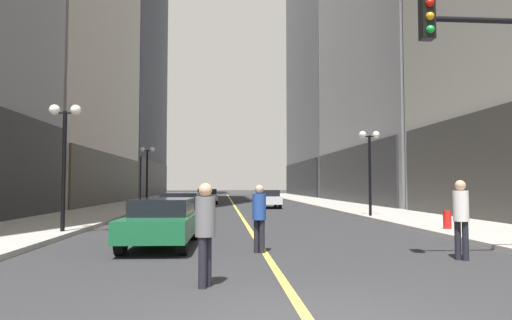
{
  "coord_description": "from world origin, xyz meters",
  "views": [
    {
      "loc": [
        -1.11,
        -5.34,
        1.71
      ],
      "look_at": [
        1.63,
        29.5,
        3.63
      ],
      "focal_mm": 31.42,
      "sensor_mm": 36.0,
      "label": 1
    }
  ],
  "objects_px": {
    "car_green": "(162,220)",
    "street_lamp_left_near": "(65,139)",
    "pedestrian_in_white_shirt": "(461,213)",
    "pedestrian_in_grey_suit": "(205,226)",
    "street_lamp_left_far": "(147,163)",
    "street_lamp_right_mid": "(370,154)",
    "pedestrian_in_blue_hoodie": "(259,213)",
    "car_silver": "(207,196)",
    "fire_hydrant_right": "(447,222)",
    "car_white": "(267,198)",
    "car_black": "(180,205)"
  },
  "relations": [
    {
      "from": "car_green",
      "to": "street_lamp_left_near",
      "type": "height_order",
      "value": "street_lamp_left_near"
    },
    {
      "from": "pedestrian_in_white_shirt",
      "to": "pedestrian_in_grey_suit",
      "type": "height_order",
      "value": "pedestrian_in_white_shirt"
    },
    {
      "from": "car_green",
      "to": "street_lamp_left_far",
      "type": "distance_m",
      "value": 20.51
    },
    {
      "from": "street_lamp_left_near",
      "to": "street_lamp_right_mid",
      "type": "distance_m",
      "value": 14.36
    },
    {
      "from": "pedestrian_in_blue_hoodie",
      "to": "street_lamp_left_far",
      "type": "relative_size",
      "value": 0.39
    },
    {
      "from": "car_green",
      "to": "pedestrian_in_white_shirt",
      "type": "height_order",
      "value": "pedestrian_in_white_shirt"
    },
    {
      "from": "car_silver",
      "to": "street_lamp_left_far",
      "type": "distance_m",
      "value": 9.5
    },
    {
      "from": "fire_hydrant_right",
      "to": "car_silver",
      "type": "bearing_deg",
      "value": 109.9
    },
    {
      "from": "pedestrian_in_grey_suit",
      "to": "pedestrian_in_white_shirt",
      "type": "bearing_deg",
      "value": 21.4
    },
    {
      "from": "pedestrian_in_white_shirt",
      "to": "street_lamp_right_mid",
      "type": "distance_m",
      "value": 12.59
    },
    {
      "from": "car_green",
      "to": "pedestrian_in_blue_hoodie",
      "type": "relative_size",
      "value": 2.56
    },
    {
      "from": "car_white",
      "to": "car_silver",
      "type": "height_order",
      "value": "same"
    },
    {
      "from": "car_green",
      "to": "street_lamp_left_near",
      "type": "distance_m",
      "value": 5.34
    },
    {
      "from": "car_white",
      "to": "street_lamp_left_far",
      "type": "xyz_separation_m",
      "value": [
        -8.7,
        -0.14,
        2.54
      ]
    },
    {
      "from": "pedestrian_in_white_shirt",
      "to": "street_lamp_left_near",
      "type": "height_order",
      "value": "street_lamp_left_near"
    },
    {
      "from": "car_black",
      "to": "street_lamp_right_mid",
      "type": "relative_size",
      "value": 1.06
    },
    {
      "from": "car_silver",
      "to": "fire_hydrant_right",
      "type": "bearing_deg",
      "value": -70.1
    },
    {
      "from": "car_black",
      "to": "street_lamp_left_far",
      "type": "relative_size",
      "value": 1.06
    },
    {
      "from": "car_silver",
      "to": "pedestrian_in_white_shirt",
      "type": "bearing_deg",
      "value": -77.85
    },
    {
      "from": "car_white",
      "to": "street_lamp_left_far",
      "type": "distance_m",
      "value": 9.06
    },
    {
      "from": "fire_hydrant_right",
      "to": "pedestrian_in_blue_hoodie",
      "type": "bearing_deg",
      "value": -149.97
    },
    {
      "from": "pedestrian_in_blue_hoodie",
      "to": "street_lamp_right_mid",
      "type": "xyz_separation_m",
      "value": [
        6.54,
        10.78,
        2.26
      ]
    },
    {
      "from": "car_black",
      "to": "car_green",
      "type": "bearing_deg",
      "value": -87.85
    },
    {
      "from": "car_white",
      "to": "street_lamp_right_mid",
      "type": "distance_m",
      "value": 11.76
    },
    {
      "from": "pedestrian_in_blue_hoodie",
      "to": "car_white",
      "type": "bearing_deg",
      "value": 83.52
    },
    {
      "from": "street_lamp_right_mid",
      "to": "fire_hydrant_right",
      "type": "xyz_separation_m",
      "value": [
        0.5,
        -6.71,
        -2.86
      ]
    },
    {
      "from": "pedestrian_in_grey_suit",
      "to": "pedestrian_in_blue_hoodie",
      "type": "bearing_deg",
      "value": 71.61
    },
    {
      "from": "pedestrian_in_white_shirt",
      "to": "street_lamp_left_near",
      "type": "xyz_separation_m",
      "value": [
        -10.75,
        5.72,
        2.19
      ]
    },
    {
      "from": "street_lamp_right_mid",
      "to": "pedestrian_in_white_shirt",
      "type": "bearing_deg",
      "value": -99.52
    },
    {
      "from": "pedestrian_in_grey_suit",
      "to": "street_lamp_left_far",
      "type": "relative_size",
      "value": 0.39
    },
    {
      "from": "car_green",
      "to": "car_black",
      "type": "xyz_separation_m",
      "value": [
        -0.35,
        9.4,
        0.0
      ]
    },
    {
      "from": "car_green",
      "to": "pedestrian_in_white_shirt",
      "type": "xyz_separation_m",
      "value": [
        7.07,
        -2.8,
        0.35
      ]
    },
    {
      "from": "car_green",
      "to": "pedestrian_in_grey_suit",
      "type": "relative_size",
      "value": 2.52
    },
    {
      "from": "car_green",
      "to": "street_lamp_left_far",
      "type": "xyz_separation_m",
      "value": [
        -3.68,
        20.02,
        2.54
      ]
    },
    {
      "from": "car_black",
      "to": "street_lamp_left_far",
      "type": "bearing_deg",
      "value": 107.41
    },
    {
      "from": "car_black",
      "to": "fire_hydrant_right",
      "type": "bearing_deg",
      "value": -33.82
    },
    {
      "from": "car_silver",
      "to": "pedestrian_in_white_shirt",
      "type": "height_order",
      "value": "pedestrian_in_white_shirt"
    },
    {
      "from": "car_silver",
      "to": "pedestrian_in_white_shirt",
      "type": "xyz_separation_m",
      "value": [
        6.68,
        -31.02,
        0.34
      ]
    },
    {
      "from": "pedestrian_in_blue_hoodie",
      "to": "car_black",
      "type": "bearing_deg",
      "value": 105.25
    },
    {
      "from": "street_lamp_left_near",
      "to": "street_lamp_left_far",
      "type": "relative_size",
      "value": 1.0
    },
    {
      "from": "car_black",
      "to": "street_lamp_left_near",
      "type": "distance_m",
      "value": 7.71
    },
    {
      "from": "pedestrian_in_blue_hoodie",
      "to": "car_green",
      "type": "bearing_deg",
      "value": 152.39
    },
    {
      "from": "car_white",
      "to": "pedestrian_in_grey_suit",
      "type": "bearing_deg",
      "value": -98.28
    },
    {
      "from": "car_green",
      "to": "car_white",
      "type": "xyz_separation_m",
      "value": [
        5.02,
        20.16,
        -0.0
      ]
    },
    {
      "from": "street_lamp_right_mid",
      "to": "fire_hydrant_right",
      "type": "relative_size",
      "value": 5.54
    },
    {
      "from": "street_lamp_left_far",
      "to": "street_lamp_right_mid",
      "type": "bearing_deg",
      "value": -39.58
    },
    {
      "from": "pedestrian_in_white_shirt",
      "to": "fire_hydrant_right",
      "type": "relative_size",
      "value": 2.27
    },
    {
      "from": "pedestrian_in_grey_suit",
      "to": "street_lamp_right_mid",
      "type": "xyz_separation_m",
      "value": [
        7.77,
        14.47,
        2.24
      ]
    },
    {
      "from": "street_lamp_left_near",
      "to": "street_lamp_right_mid",
      "type": "height_order",
      "value": "same"
    },
    {
      "from": "pedestrian_in_grey_suit",
      "to": "street_lamp_left_near",
      "type": "bearing_deg",
      "value": 122.29
    }
  ]
}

